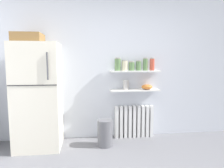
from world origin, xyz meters
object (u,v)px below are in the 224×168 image
(storage_jar_1, at_px, (125,65))
(shelf_bowl, at_px, (147,87))
(storage_jar_0, at_px, (118,64))
(trash_bin, at_px, (105,133))
(vase, at_px, (126,85))
(storage_jar_3, at_px, (138,65))
(refrigerator, at_px, (38,94))
(storage_jar_2, at_px, (132,66))
(storage_jar_4, at_px, (145,64))
(radiator, at_px, (134,121))
(storage_jar_5, at_px, (152,64))

(storage_jar_1, height_order, shelf_bowl, storage_jar_1)
(storage_jar_0, relative_size, trash_bin, 0.51)
(vase, relative_size, shelf_bowl, 0.87)
(storage_jar_3, bearing_deg, shelf_bowl, 0.00)
(storage_jar_3, height_order, trash_bin, storage_jar_3)
(refrigerator, xyz_separation_m, trash_bin, (1.09, -0.11, -0.67))
(storage_jar_0, xyz_separation_m, storage_jar_2, (0.25, -0.00, -0.03))
(storage_jar_1, xyz_separation_m, trash_bin, (-0.39, -0.32, -1.12))
(storage_jar_1, xyz_separation_m, shelf_bowl, (0.42, 0.00, -0.40))
(storage_jar_1, xyz_separation_m, vase, (0.02, 0.00, -0.35))
(refrigerator, relative_size, storage_jar_4, 8.04)
(storage_jar_0, bearing_deg, refrigerator, -171.11)
(storage_jar_4, distance_m, trash_bin, 1.41)
(storage_jar_2, distance_m, shelf_bowl, 0.48)
(trash_bin, bearing_deg, storage_jar_3, 26.23)
(radiator, bearing_deg, storage_jar_4, -8.95)
(refrigerator, height_order, vase, refrigerator)
(storage_jar_0, distance_m, storage_jar_4, 0.51)
(shelf_bowl, height_order, trash_bin, shelf_bowl)
(radiator, distance_m, vase, 0.72)
(storage_jar_3, bearing_deg, refrigerator, -173.05)
(storage_jar_4, distance_m, storage_jar_5, 0.13)
(storage_jar_0, xyz_separation_m, storage_jar_4, (0.51, -0.00, 0.00))
(shelf_bowl, bearing_deg, storage_jar_2, 180.00)
(radiator, height_order, vase, vase)
(storage_jar_5, bearing_deg, radiator, 174.60)
(storage_jar_3, bearing_deg, storage_jar_4, 0.00)
(storage_jar_4, xyz_separation_m, vase, (-0.36, 0.00, -0.37))
(shelf_bowl, bearing_deg, storage_jar_1, 180.00)
(radiator, bearing_deg, trash_bin, -149.08)
(storage_jar_1, bearing_deg, radiator, 8.95)
(storage_jar_2, relative_size, trash_bin, 0.38)
(storage_jar_1, height_order, storage_jar_5, storage_jar_5)
(storage_jar_4, bearing_deg, storage_jar_1, 180.00)
(storage_jar_4, bearing_deg, storage_jar_5, 0.00)
(storage_jar_2, relative_size, vase, 0.97)
(refrigerator, xyz_separation_m, vase, (1.50, 0.21, 0.11))
(radiator, xyz_separation_m, shelf_bowl, (0.23, -0.03, 0.66))
(storage_jar_0, bearing_deg, vase, -0.00)
(storage_jar_1, relative_size, storage_jar_4, 0.82)
(refrigerator, xyz_separation_m, storage_jar_5, (1.99, 0.21, 0.48))
(storage_jar_1, bearing_deg, refrigerator, -171.87)
(storage_jar_2, xyz_separation_m, storage_jar_4, (0.25, -0.00, 0.03))
(storage_jar_2, bearing_deg, refrigerator, -172.50)
(storage_jar_2, relative_size, storage_jar_4, 0.73)
(storage_jar_1, distance_m, storage_jar_5, 0.51)
(refrigerator, relative_size, storage_jar_1, 9.82)
(storage_jar_1, distance_m, storage_jar_4, 0.38)
(shelf_bowl, bearing_deg, storage_jar_3, -180.00)
(storage_jar_5, distance_m, vase, 0.61)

